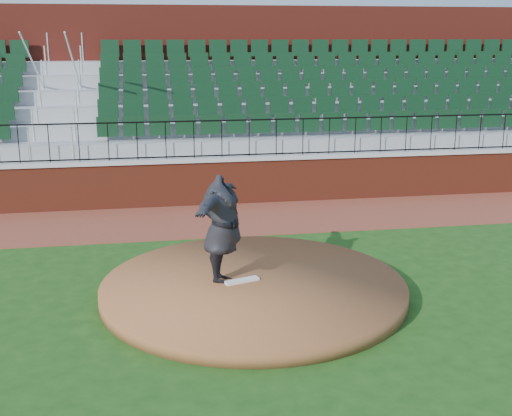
# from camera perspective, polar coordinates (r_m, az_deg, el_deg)

# --- Properties ---
(ground) EXTENTS (90.00, 90.00, 0.00)m
(ground) POSITION_cam_1_polar(r_m,az_deg,el_deg) (11.68, 1.26, -8.06)
(ground) COLOR #194112
(ground) RESTS_ON ground
(warning_track) EXTENTS (34.00, 3.20, 0.01)m
(warning_track) POSITION_cam_1_polar(r_m,az_deg,el_deg) (16.71, -2.26, -0.90)
(warning_track) COLOR brown
(warning_track) RESTS_ON ground
(field_wall) EXTENTS (34.00, 0.35, 1.20)m
(field_wall) POSITION_cam_1_polar(r_m,az_deg,el_deg) (18.11, -2.94, 2.27)
(field_wall) COLOR maroon
(field_wall) RESTS_ON ground
(wall_cap) EXTENTS (34.00, 0.45, 0.10)m
(wall_cap) POSITION_cam_1_polar(r_m,az_deg,el_deg) (17.98, -2.97, 4.29)
(wall_cap) COLOR #B7B7B7
(wall_cap) RESTS_ON field_wall
(wall_railing) EXTENTS (34.00, 0.05, 1.00)m
(wall_railing) POSITION_cam_1_polar(r_m,az_deg,el_deg) (17.89, -2.99, 6.02)
(wall_railing) COLOR black
(wall_railing) RESTS_ON wall_cap
(seating_stands) EXTENTS (34.00, 5.10, 4.60)m
(seating_stands) POSITION_cam_1_polar(r_m,az_deg,el_deg) (20.51, -3.93, 8.55)
(seating_stands) COLOR gray
(seating_stands) RESTS_ON ground
(concourse_wall) EXTENTS (34.00, 0.50, 5.50)m
(concourse_wall) POSITION_cam_1_polar(r_m,az_deg,el_deg) (23.24, -4.67, 10.39)
(concourse_wall) COLOR maroon
(concourse_wall) RESTS_ON ground
(pitchers_mound) EXTENTS (5.47, 5.47, 0.25)m
(pitchers_mound) POSITION_cam_1_polar(r_m,az_deg,el_deg) (11.88, -0.21, -6.99)
(pitchers_mound) COLOR brown
(pitchers_mound) RESTS_ON ground
(pitching_rubber) EXTENTS (0.66, 0.35, 0.04)m
(pitching_rubber) POSITION_cam_1_polar(r_m,az_deg,el_deg) (11.82, -1.24, -6.33)
(pitching_rubber) COLOR white
(pitching_rubber) RESTS_ON pitchers_mound
(pitcher) EXTENTS (1.41, 2.49, 1.96)m
(pitcher) POSITION_cam_1_polar(r_m,az_deg,el_deg) (11.56, -2.97, -1.82)
(pitcher) COLOR black
(pitcher) RESTS_ON pitchers_mound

